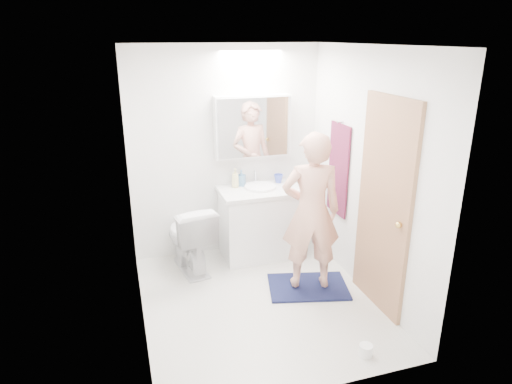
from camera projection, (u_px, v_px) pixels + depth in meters
name	position (u px, v px, depth m)	size (l,w,h in m)	color
floor	(259.00, 301.00, 4.44)	(2.50, 2.50, 0.00)	silver
ceiling	(259.00, 45.00, 3.65)	(2.50, 2.50, 0.00)	white
wall_back	(226.00, 153.00, 5.17)	(2.50, 2.50, 0.00)	white
wall_front	(318.00, 244.00, 2.92)	(2.50, 2.50, 0.00)	white
wall_left	(133.00, 198.00, 3.73)	(2.50, 2.50, 0.00)	white
wall_right	(367.00, 175.00, 4.35)	(2.50, 2.50, 0.00)	white
vanity_cabinet	(261.00, 224.00, 5.27)	(0.90, 0.55, 0.78)	white
countertop	(261.00, 191.00, 5.14)	(0.95, 0.58, 0.04)	white
sink_basin	(260.00, 187.00, 5.16)	(0.36, 0.36, 0.03)	white
faucet	(255.00, 177.00, 5.30)	(0.02, 0.02, 0.16)	silver
medicine_cabinet	(253.00, 126.00, 5.09)	(0.88, 0.14, 0.70)	white
mirror_panel	(255.00, 128.00, 5.02)	(0.84, 0.01, 0.66)	silver
toilet	(189.00, 237.00, 4.93)	(0.43, 0.76, 0.78)	white
bath_rug	(308.00, 287.00, 4.67)	(0.80, 0.55, 0.02)	#14123B
person	(311.00, 212.00, 4.40)	(0.58, 0.38, 1.60)	#E2A087
door	(384.00, 207.00, 4.10)	(0.04, 0.80, 2.00)	#A47A52
door_knob	(399.00, 225.00, 3.83)	(0.06, 0.06, 0.06)	gold
towel	(338.00, 170.00, 4.88)	(0.02, 0.42, 1.00)	#12143B
towel_hook	(340.00, 122.00, 4.70)	(0.02, 0.02, 0.07)	silver
soap_bottle_a	(235.00, 178.00, 5.16)	(0.09, 0.09, 0.22)	beige
soap_bottle_b	(241.00, 178.00, 5.21)	(0.08, 0.09, 0.19)	#4F7FAB
toothbrush_cup	(278.00, 178.00, 5.34)	(0.11, 0.11, 0.10)	#4053C1
toilet_paper_roll	(366.00, 350.00, 3.67)	(0.11, 0.11, 0.10)	white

